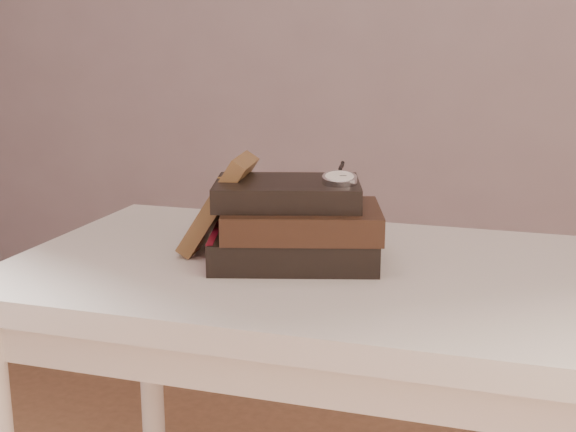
% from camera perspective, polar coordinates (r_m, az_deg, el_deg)
% --- Properties ---
extents(table, '(1.00, 0.60, 0.75)m').
position_cam_1_polar(table, '(1.23, 2.61, -7.76)').
color(table, beige).
rests_on(table, ground).
extents(book_stack, '(0.31, 0.24, 0.13)m').
position_cam_1_polar(book_stack, '(1.19, 0.54, -0.68)').
color(book_stack, black).
rests_on(book_stack, table).
extents(journal, '(0.13, 0.13, 0.17)m').
position_cam_1_polar(journal, '(1.24, -5.37, 0.94)').
color(journal, '#49311C').
rests_on(journal, table).
extents(pocket_watch, '(0.07, 0.16, 0.02)m').
position_cam_1_polar(pocket_watch, '(1.16, 3.98, 2.92)').
color(pocket_watch, silver).
rests_on(pocket_watch, book_stack).
extents(eyeglasses, '(0.14, 0.15, 0.05)m').
position_cam_1_polar(eyeglasses, '(1.27, -3.63, 0.90)').
color(eyeglasses, silver).
rests_on(eyeglasses, book_stack).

